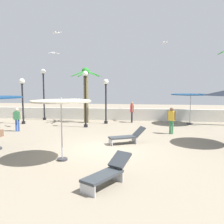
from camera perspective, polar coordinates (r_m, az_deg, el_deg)
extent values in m
plane|color=gray|center=(11.46, -2.27, -8.84)|extent=(56.00, 56.00, 0.00)
cube|color=silver|center=(20.96, 2.28, -0.55)|extent=(25.20, 0.30, 1.01)
cylinder|color=#333338|center=(10.10, -11.58, -10.82)|extent=(0.41, 0.41, 0.08)
cylinder|color=#A5A5AD|center=(9.82, -11.72, -4.35)|extent=(0.05, 0.05, 2.39)
cylinder|color=#B7AD93|center=(9.68, -11.88, 2.51)|extent=(2.35, 2.35, 0.06)
sphere|color=#99999E|center=(9.67, -11.89, 3.11)|extent=(0.08, 0.08, 0.08)
cylinder|color=#333338|center=(19.77, 17.79, -2.62)|extent=(0.47, 0.47, 0.08)
cylinder|color=#A5A5AD|center=(19.64, 17.89, 0.61)|extent=(0.05, 0.05, 2.32)
cylinder|color=navy|center=(19.57, 18.00, 3.93)|extent=(2.95, 2.95, 0.06)
sphere|color=#99999E|center=(19.56, 18.02, 4.30)|extent=(0.08, 0.08, 0.08)
cylinder|color=brown|center=(19.62, -6.12, 3.48)|extent=(0.40, 0.38, 4.10)
sphere|color=#248127|center=(19.64, -6.23, 9.47)|extent=(0.61, 0.61, 0.61)
ellipsoid|color=#248127|center=(19.60, -4.22, 8.98)|extent=(1.31, 0.42, 0.53)
ellipsoid|color=#248127|center=(19.96, -4.49, 8.93)|extent=(1.09, 1.02, 0.53)
ellipsoid|color=#248127|center=(20.30, -6.04, 8.86)|extent=(0.38, 1.31, 0.53)
ellipsoid|color=#248127|center=(20.22, -7.19, 8.86)|extent=(1.04, 1.08, 0.53)
ellipsoid|color=#248127|center=(19.91, -8.04, 8.89)|extent=(1.31, 0.42, 0.53)
ellipsoid|color=#248127|center=(19.27, -7.96, 8.98)|extent=(1.04, 1.07, 0.53)
ellipsoid|color=#248127|center=(19.01, -7.05, 9.04)|extent=(0.42, 1.31, 0.53)
ellipsoid|color=#248127|center=(19.12, -4.89, 9.04)|extent=(1.17, 0.92, 0.53)
cylinder|color=black|center=(21.97, -15.55, -1.54)|extent=(0.28, 0.28, 0.20)
cylinder|color=black|center=(21.80, -15.70, 3.39)|extent=(0.12, 0.12, 3.98)
cylinder|color=black|center=(21.80, -15.85, 8.61)|extent=(0.22, 0.22, 0.06)
sphere|color=white|center=(21.81, -15.87, 9.15)|extent=(0.41, 0.41, 0.41)
cylinder|color=black|center=(20.24, -20.06, -2.33)|extent=(0.28, 0.28, 0.20)
cylinder|color=black|center=(20.09, -20.21, 1.76)|extent=(0.12, 0.12, 3.10)
cylinder|color=black|center=(20.04, -20.38, 6.19)|extent=(0.22, 0.22, 0.06)
sphere|color=white|center=(20.04, -20.40, 6.80)|extent=(0.43, 0.43, 0.43)
cylinder|color=black|center=(17.59, -6.17, -3.23)|extent=(0.28, 0.28, 0.20)
cylinder|color=black|center=(17.39, -6.23, 2.36)|extent=(0.12, 0.12, 3.64)
cylinder|color=black|center=(17.37, -6.31, 8.36)|extent=(0.22, 0.22, 0.06)
sphere|color=white|center=(17.37, -6.31, 8.98)|extent=(0.38, 0.38, 0.38)
cylinder|color=black|center=(19.15, -1.43, -2.42)|extent=(0.28, 0.28, 0.20)
cylinder|color=black|center=(18.99, -1.44, 1.85)|extent=(0.12, 0.12, 3.06)
cylinder|color=black|center=(18.93, -1.45, 6.47)|extent=(0.22, 0.22, 0.06)
sphere|color=white|center=(18.94, -1.45, 7.11)|extent=(0.43, 0.43, 0.43)
cube|color=#B7B7BC|center=(6.96, -5.77, -17.56)|extent=(0.50, 0.31, 0.35)
cube|color=#B7B7BC|center=(7.88, 0.89, -14.59)|extent=(0.50, 0.31, 0.35)
cube|color=#33383D|center=(7.34, -2.21, -14.75)|extent=(1.17, 1.49, 0.08)
cube|color=#33383D|center=(7.91, 1.87, -11.08)|extent=(0.77, 0.79, 0.41)
cube|color=#B7B7BC|center=(12.28, -0.31, -6.96)|extent=(0.28, 0.51, 0.35)
cube|color=#B7B7BC|center=(12.75, 5.27, -6.50)|extent=(0.28, 0.51, 0.35)
cube|color=#33383D|center=(12.46, 2.53, -5.95)|extent=(1.50, 1.12, 0.08)
cube|color=#33383D|center=(12.77, 6.39, -4.58)|extent=(0.72, 0.73, 0.50)
cylinder|color=#26262D|center=(19.83, 4.65, -1.21)|extent=(0.12, 0.12, 0.84)
cylinder|color=#26262D|center=(19.67, 4.72, -1.27)|extent=(0.12, 0.12, 0.84)
cube|color=#D8333F|center=(19.67, 4.70, 0.84)|extent=(0.31, 0.40, 0.60)
sphere|color=#936B4C|center=(19.63, 4.71, 2.04)|extent=(0.23, 0.23, 0.23)
cylinder|color=#936B4C|center=(19.90, 4.60, 0.99)|extent=(0.08, 0.08, 0.54)
cylinder|color=#936B4C|center=(19.43, 4.81, 0.86)|extent=(0.08, 0.08, 0.54)
cylinder|color=#3F8C59|center=(15.44, 14.01, -3.52)|extent=(0.12, 0.12, 0.83)
cylinder|color=#3F8C59|center=(15.51, 13.49, -3.46)|extent=(0.12, 0.12, 0.83)
cube|color=gold|center=(15.37, 13.82, -0.88)|extent=(0.43, 0.40, 0.59)
sphere|color=brown|center=(15.33, 13.86, 0.63)|extent=(0.23, 0.23, 0.23)
cylinder|color=brown|center=(15.25, 14.61, -0.84)|extent=(0.08, 0.08, 0.53)
cylinder|color=brown|center=(15.49, 13.05, -0.70)|extent=(0.08, 0.08, 0.53)
cylinder|color=#3359B2|center=(16.99, -21.05, -2.97)|extent=(0.12, 0.12, 0.77)
cylinder|color=#3359B2|center=(17.04, -21.56, -2.96)|extent=(0.12, 0.12, 0.77)
cube|color=#3F8C59|center=(16.93, -21.39, -0.75)|extent=(0.39, 0.29, 0.55)
sphere|color=beige|center=(16.89, -21.44, 0.53)|extent=(0.21, 0.21, 0.21)
cylinder|color=beige|center=(16.85, -20.63, -0.66)|extent=(0.08, 0.08, 0.49)
cylinder|color=beige|center=(17.01, -22.16, -0.66)|extent=(0.08, 0.08, 0.49)
ellipsoid|color=white|center=(20.23, 12.26, 15.66)|extent=(0.34, 0.23, 0.12)
sphere|color=white|center=(20.32, 12.70, 15.70)|extent=(0.10, 0.10, 0.10)
cube|color=silver|center=(20.44, 11.95, 15.63)|extent=(0.30, 0.47, 0.14)
cube|color=silver|center=(20.04, 12.57, 15.81)|extent=(0.30, 0.48, 0.03)
ellipsoid|color=white|center=(21.20, -13.53, 13.29)|extent=(0.33, 0.28, 0.12)
sphere|color=white|center=(21.34, -13.80, 13.32)|extent=(0.10, 0.10, 0.10)
cube|color=silver|center=(21.03, -14.18, 13.39)|extent=(0.42, 0.54, 0.18)
cube|color=silver|center=(21.37, -12.89, 13.31)|extent=(0.43, 0.55, 0.10)
ellipsoid|color=white|center=(17.34, -12.82, 17.74)|extent=(0.27, 0.33, 0.12)
sphere|color=white|center=(17.45, -12.35, 17.78)|extent=(0.10, 0.10, 0.10)
cube|color=silver|center=(17.53, -13.28, 17.68)|extent=(0.45, 0.36, 0.06)
cube|color=silver|center=(17.17, -12.35, 17.94)|extent=(0.45, 0.36, 0.11)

